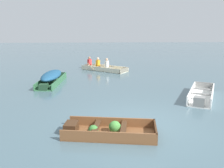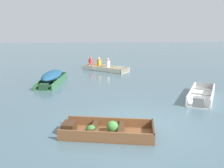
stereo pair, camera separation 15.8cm
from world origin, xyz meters
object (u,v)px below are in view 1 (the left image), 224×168
(skiff_white_near_moored, at_px, (201,96))
(rowboat_cream_with_crew, at_px, (102,67))
(skiff_green_mid_moored, at_px, (51,77))
(dinghy_wooden_brown_foreground, at_px, (106,130))

(skiff_white_near_moored, relative_size, rowboat_cream_with_crew, 0.93)
(skiff_green_mid_moored, height_order, rowboat_cream_with_crew, rowboat_cream_with_crew)
(dinghy_wooden_brown_foreground, bearing_deg, rowboat_cream_with_crew, 89.67)
(skiff_white_near_moored, height_order, rowboat_cream_with_crew, rowboat_cream_with_crew)
(dinghy_wooden_brown_foreground, xyz_separation_m, skiff_green_mid_moored, (-2.72, 6.64, 0.25))
(dinghy_wooden_brown_foreground, xyz_separation_m, skiff_white_near_moored, (4.20, 3.34, 0.02))
(skiff_white_near_moored, distance_m, rowboat_cream_with_crew, 8.46)
(dinghy_wooden_brown_foreground, height_order, skiff_white_near_moored, skiff_white_near_moored)
(dinghy_wooden_brown_foreground, xyz_separation_m, rowboat_cream_with_crew, (0.06, 10.73, 0.06))
(skiff_white_near_moored, bearing_deg, skiff_green_mid_moored, 154.51)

